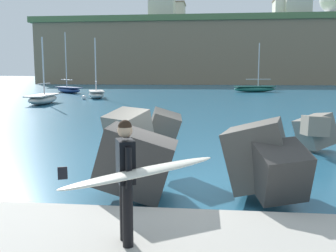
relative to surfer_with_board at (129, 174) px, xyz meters
name	(u,v)px	position (x,y,z in m)	size (l,w,h in m)	color
ground_plane	(173,190)	(0.28, 3.38, -1.28)	(400.00, 400.00, 0.00)	#235B7A
breakwater_jetty	(144,129)	(-0.76, 5.55, -0.20)	(31.07, 7.64, 2.32)	slate
surfer_with_board	(129,174)	(0.00, 0.00, 0.00)	(2.07, 1.45, 1.78)	black
boat_near_left	(96,94)	(-10.30, 32.82, -0.83)	(2.86, 4.54, 5.97)	beige
boat_near_centre	(255,89)	(6.80, 46.43, -0.83)	(5.93, 3.18, 6.28)	#1E6656
boat_near_right	(43,99)	(-12.60, 25.46, -0.83)	(2.09, 5.14, 5.45)	beige
boat_mid_left	(68,89)	(-16.52, 41.64, -0.83)	(5.12, 5.20, 7.43)	navy
mooring_buoy_middle	(84,98)	(-10.78, 30.40, -1.06)	(0.44, 0.44, 0.44)	silver
headland_bluff	(251,53)	(10.37, 89.88, 5.66)	(93.90, 33.67, 13.84)	#847056
radar_dome	(333,5)	(29.85, 94.26, 17.06)	(6.37, 6.37, 8.99)	silver
station_building_west	(172,15)	(-9.19, 97.50, 15.67)	(6.91, 7.05, 6.19)	#B2ADA3
station_building_central	(285,9)	(16.51, 82.14, 14.53)	(4.91, 4.89, 3.91)	silver
station_building_east	(296,4)	(18.52, 81.31, 15.39)	(5.42, 7.89, 5.64)	beige
station_building_annex	(162,6)	(-10.02, 83.73, 15.88)	(5.80, 5.70, 6.62)	beige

